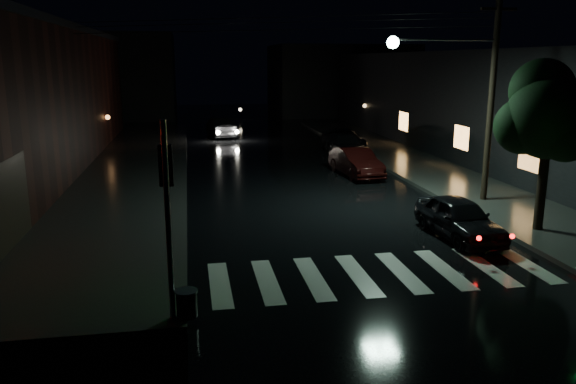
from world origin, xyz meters
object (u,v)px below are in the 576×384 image
parked_car_c (345,145)px  parked_car_d (344,140)px  parked_car_b (356,162)px  parked_car_a (459,218)px  oncoming_car (221,127)px

parked_car_c → parked_car_d: 1.77m
parked_car_b → parked_car_c: parked_car_b is taller
parked_car_a → parked_car_c: parked_car_a is taller
parked_car_b → parked_car_c: bearing=74.1°
parked_car_b → oncoming_car: (-5.60, 15.41, 0.04)m
parked_car_a → parked_car_d: 17.62m
parked_car_a → parked_car_d: bearing=83.0°
parked_car_a → oncoming_car: 26.11m
parked_car_b → parked_car_c: size_ratio=0.93×
parked_car_b → parked_car_d: 7.71m
parked_car_a → oncoming_car: size_ratio=0.87×
parked_car_d → parked_car_c: bearing=-97.4°
parked_car_d → parked_car_b: bearing=-95.8°
parked_car_d → oncoming_car: 10.58m
parked_car_c → parked_car_d: size_ratio=0.90×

